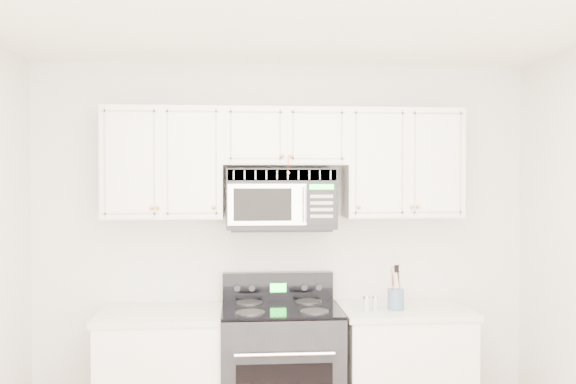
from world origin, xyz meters
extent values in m
cube|color=beige|center=(0.00, 1.75, 1.30)|extent=(3.50, 0.01, 2.60)
cube|color=white|center=(-0.80, 1.44, 0.44)|extent=(0.82, 0.63, 0.88)
cube|color=silver|center=(-0.80, 1.44, 0.90)|extent=(0.86, 0.65, 0.04)
cube|color=white|center=(0.80, 1.44, 0.44)|extent=(0.82, 0.63, 0.88)
cube|color=silver|center=(0.80, 1.44, 0.90)|extent=(0.86, 0.65, 0.04)
cube|color=black|center=(-0.04, 1.42, 0.46)|extent=(0.78, 0.67, 0.92)
cylinder|color=silver|center=(-0.04, 1.05, 0.72)|extent=(0.62, 0.02, 0.02)
cube|color=black|center=(-0.04, 1.42, 0.93)|extent=(0.78, 0.67, 0.02)
cube|color=black|center=(-0.04, 1.71, 1.02)|extent=(0.78, 0.08, 0.21)
cube|color=#18E62C|center=(-0.04, 1.67, 1.02)|extent=(0.11, 0.00, 0.06)
cube|color=white|center=(-0.82, 1.58, 1.90)|extent=(0.80, 0.33, 0.75)
cube|color=white|center=(0.82, 1.58, 1.90)|extent=(0.80, 0.33, 0.75)
cube|color=white|center=(0.00, 1.58, 2.08)|extent=(0.84, 0.33, 0.39)
sphere|color=tan|center=(-0.84, 1.40, 1.60)|extent=(0.03, 0.03, 0.03)
sphere|color=tan|center=(-0.48, 1.40, 1.60)|extent=(0.03, 0.03, 0.03)
sphere|color=tan|center=(0.48, 1.40, 1.60)|extent=(0.03, 0.03, 0.03)
sphere|color=tan|center=(0.84, 1.40, 1.60)|extent=(0.03, 0.03, 0.03)
sphere|color=tan|center=(-0.03, 1.40, 1.94)|extent=(0.03, 0.03, 0.03)
sphere|color=tan|center=(0.03, 1.40, 1.94)|extent=(0.03, 0.03, 0.03)
cylinder|color=#BB1E07|center=(0.01, 1.40, 1.89)|extent=(0.01, 0.00, 0.11)
sphere|color=tan|center=(0.01, 1.40, 1.83)|extent=(0.04, 0.04, 0.04)
cube|color=black|center=(-0.03, 1.57, 1.65)|extent=(0.74, 0.37, 0.41)
cube|color=#BAB19B|center=(-0.03, 1.39, 1.81)|extent=(0.72, 0.01, 0.07)
cube|color=silver|center=(-0.13, 1.38, 1.62)|extent=(0.52, 0.01, 0.27)
cube|color=black|center=(-0.16, 1.37, 1.62)|extent=(0.38, 0.01, 0.21)
cube|color=black|center=(0.23, 1.38, 1.62)|extent=(0.20, 0.01, 0.27)
cube|color=#18E62C|center=(0.23, 1.37, 1.74)|extent=(0.16, 0.00, 0.03)
cylinder|color=silver|center=(0.11, 1.34, 1.62)|extent=(0.02, 0.02, 0.23)
cylinder|color=#45617E|center=(0.72, 1.35, 0.99)|extent=(0.11, 0.11, 0.14)
cylinder|color=tan|center=(0.75, 1.35, 1.06)|extent=(0.01, 0.01, 0.24)
cylinder|color=black|center=(0.71, 1.38, 1.07)|extent=(0.01, 0.01, 0.25)
cylinder|color=tan|center=(0.71, 1.33, 1.08)|extent=(0.01, 0.01, 0.27)
cylinder|color=black|center=(0.75, 1.35, 1.06)|extent=(0.01, 0.01, 0.24)
cylinder|color=tan|center=(0.71, 1.38, 1.07)|extent=(0.01, 0.01, 0.25)
cylinder|color=#B2B3C1|center=(0.59, 1.36, 0.96)|extent=(0.04, 0.04, 0.08)
cylinder|color=silver|center=(0.59, 1.36, 1.00)|extent=(0.04, 0.04, 0.01)
cylinder|color=#B2B3C1|center=(0.51, 1.30, 0.96)|extent=(0.04, 0.04, 0.09)
cylinder|color=silver|center=(0.51, 1.30, 1.02)|extent=(0.04, 0.04, 0.02)
camera|label=1|loc=(-0.33, -2.81, 1.80)|focal=40.00mm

